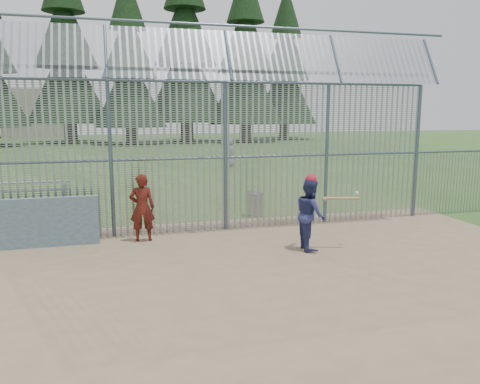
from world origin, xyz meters
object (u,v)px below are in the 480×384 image
object	(u,v)px
dugout_wall	(44,223)
bleacher	(23,192)
trash_can	(255,204)
batter	(310,214)
onlooker	(142,208)

from	to	relation	value
dugout_wall	bleacher	distance (m)	6.23
bleacher	trash_can	bearing A→B (deg)	-28.84
dugout_wall	bleacher	xyz separation A→B (m)	(-1.46, 6.05, -0.21)
batter	onlooker	bearing A→B (deg)	71.38
batter	bleacher	xyz separation A→B (m)	(-7.52, 7.86, -0.45)
onlooker	trash_can	bearing A→B (deg)	-146.93
onlooker	bleacher	size ratio (longest dim) A/B	0.57
dugout_wall	trash_can	size ratio (longest dim) A/B	3.05
batter	onlooker	world-z (taller)	onlooker
trash_can	bleacher	xyz separation A→B (m)	(-7.35, 4.05, 0.03)
dugout_wall	onlooker	bearing A→B (deg)	-1.23
onlooker	bleacher	xyz separation A→B (m)	(-3.76, 6.10, -0.46)
dugout_wall	trash_can	xyz separation A→B (m)	(5.89, 2.01, -0.24)
batter	trash_can	size ratio (longest dim) A/B	2.04
trash_can	bleacher	world-z (taller)	trash_can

